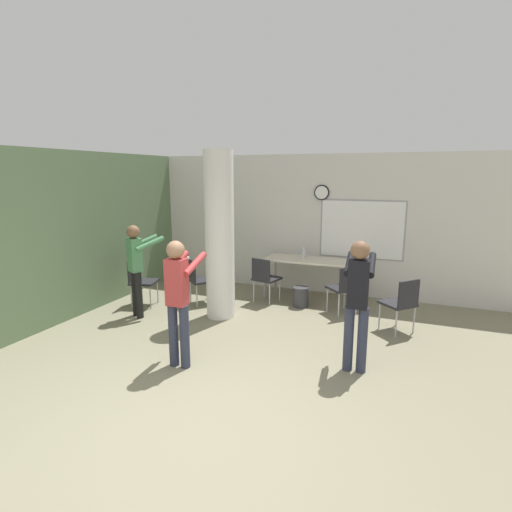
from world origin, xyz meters
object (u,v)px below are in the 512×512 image
(bottle_on_table, at_px, (303,253))
(person_playing_front, at_px, (178,294))
(chair_table_right, at_px, (345,286))
(chair_mid_room, at_px, (401,301))
(chair_near_pillar, at_px, (199,278))
(person_playing_side, at_px, (358,296))
(folding_table, at_px, (313,262))
(chair_table_left, at_px, (265,276))
(person_watching_back, at_px, (137,264))
(chair_by_left_wall, at_px, (140,279))

(bottle_on_table, xyz_separation_m, person_playing_front, (-0.67, -3.48, 0.08))
(chair_table_right, relative_size, chair_mid_room, 1.00)
(chair_near_pillar, height_order, person_playing_side, person_playing_side)
(chair_table_right, xyz_separation_m, chair_mid_room, (0.94, -0.53, 0.00))
(folding_table, xyz_separation_m, chair_near_pillar, (-1.91, -1.12, -0.22))
(chair_table_left, height_order, person_playing_front, person_playing_front)
(person_playing_front, bearing_deg, bottle_on_table, 79.07)
(chair_near_pillar, distance_m, chair_table_left, 1.25)
(chair_table_left, xyz_separation_m, person_watching_back, (-1.75, -1.51, 0.42))
(chair_near_pillar, bearing_deg, folding_table, 30.51)
(bottle_on_table, height_order, chair_mid_room, bottle_on_table)
(folding_table, bearing_deg, chair_mid_room, -36.15)
(chair_table_right, xyz_separation_m, chair_by_left_wall, (-3.61, -0.90, 0.00))
(chair_mid_room, bearing_deg, chair_table_right, 150.58)
(chair_mid_room, bearing_deg, chair_by_left_wall, -175.33)
(person_playing_side, xyz_separation_m, person_playing_front, (-2.09, -0.69, -0.01))
(chair_near_pillar, bearing_deg, chair_by_left_wall, -154.03)
(person_playing_front, bearing_deg, person_playing_side, 18.35)
(chair_near_pillar, xyz_separation_m, person_watching_back, (-0.62, -0.97, 0.42))
(chair_table_left, xyz_separation_m, chair_mid_room, (2.46, -0.64, 0.00))
(chair_by_left_wall, distance_m, person_playing_front, 2.71)
(bottle_on_table, xyz_separation_m, chair_table_left, (-0.56, -0.68, -0.37))
(person_playing_side, bearing_deg, chair_table_right, 103.04)
(chair_table_right, bearing_deg, chair_table_left, 176.06)
(folding_table, relative_size, chair_near_pillar, 2.13)
(chair_near_pillar, height_order, person_playing_front, person_playing_front)
(chair_table_right, relative_size, chair_near_pillar, 1.00)
(chair_mid_room, xyz_separation_m, person_watching_back, (-4.21, -0.87, 0.42))
(chair_near_pillar, distance_m, person_watching_back, 1.23)
(bottle_on_table, bearing_deg, chair_table_left, -129.42)
(chair_table_right, height_order, chair_table_left, same)
(folding_table, distance_m, person_playing_front, 3.51)
(bottle_on_table, relative_size, person_playing_side, 0.16)
(chair_table_right, xyz_separation_m, chair_near_pillar, (-2.64, -0.43, 0.00))
(chair_mid_room, relative_size, person_playing_side, 0.53)
(folding_table, relative_size, person_playing_side, 1.12)
(chair_near_pillar, distance_m, chair_mid_room, 3.59)
(chair_mid_room, xyz_separation_m, person_playing_side, (-0.48, -1.47, 0.46))
(chair_table_left, distance_m, person_playing_front, 2.84)
(bottle_on_table, distance_m, chair_table_left, 0.96)
(person_playing_side, bearing_deg, bottle_on_table, 116.95)
(chair_table_right, distance_m, chair_table_left, 1.52)
(folding_table, distance_m, chair_by_left_wall, 3.30)
(chair_table_left, bearing_deg, chair_near_pillar, -154.46)
(chair_table_right, xyz_separation_m, person_playing_front, (-1.63, -2.69, 0.45))
(folding_table, bearing_deg, chair_table_left, -143.16)
(chair_near_pillar, relative_size, chair_table_left, 1.00)
(chair_mid_room, bearing_deg, person_watching_back, -168.29)
(chair_near_pillar, relative_size, person_watching_back, 0.55)
(chair_table_left, bearing_deg, chair_by_left_wall, -154.26)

